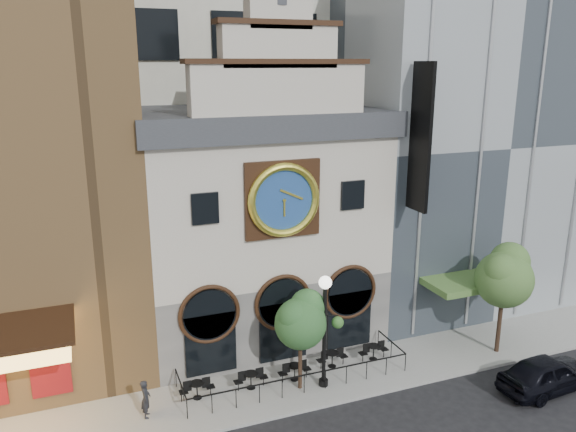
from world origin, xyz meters
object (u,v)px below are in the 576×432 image
at_px(bistro_0, 197,389).
at_px(bistro_3, 332,358).
at_px(bistro_1, 251,379).
at_px(car_right, 548,373).
at_px(tree_right, 505,275).
at_px(lamppost, 325,319).
at_px(tree_left, 301,319).
at_px(bistro_4, 374,351).
at_px(pedestrian, 146,399).
at_px(bistro_2, 295,371).

xyz_separation_m(bistro_0, bistro_3, (6.76, 0.29, 0.00)).
height_order(bistro_1, bistro_3, same).
bearing_deg(car_right, bistro_3, 54.36).
bearing_deg(bistro_0, car_right, -17.81).
height_order(bistro_1, tree_right, tree_right).
bearing_deg(bistro_3, bistro_1, -174.93).
relative_size(lamppost, tree_left, 1.16).
height_order(bistro_4, tree_right, tree_right).
bearing_deg(tree_left, car_right, -20.92).
bearing_deg(pedestrian, bistro_4, -78.14).
relative_size(bistro_0, bistro_1, 1.00).
xyz_separation_m(bistro_1, bistro_3, (4.29, 0.38, 0.00)).
xyz_separation_m(bistro_3, pedestrian, (-9.03, -0.84, 0.38)).
xyz_separation_m(lamppost, tree_left, (-1.04, 0.23, 0.08)).
relative_size(bistro_1, pedestrian, 0.94).
bearing_deg(car_right, bistro_4, 46.67).
bearing_deg(bistro_1, lamppost, -17.01).
xyz_separation_m(bistro_2, bistro_4, (4.40, 0.33, 0.00)).
relative_size(tree_left, tree_right, 0.81).
bearing_deg(bistro_4, bistro_0, -178.89).
bearing_deg(pedestrian, bistro_2, -78.51).
bearing_deg(bistro_1, tree_right, -5.51).
xyz_separation_m(bistro_0, tree_left, (4.62, -0.84, 2.95)).
height_order(bistro_3, bistro_4, same).
bearing_deg(bistro_0, tree_left, -10.30).
relative_size(pedestrian, tree_left, 0.36).
bearing_deg(bistro_0, bistro_4, 1.11).
bearing_deg(tree_right, tree_left, 177.35).
bearing_deg(car_right, bistro_1, 65.24).
height_order(bistro_0, bistro_2, same).
relative_size(bistro_2, pedestrian, 0.94).
xyz_separation_m(car_right, pedestrian, (-17.47, 4.33, 0.16)).
bearing_deg(tree_right, bistro_0, 175.03).
relative_size(bistro_4, car_right, 0.32).
bearing_deg(car_right, tree_left, 64.94).
height_order(bistro_2, pedestrian, pedestrian).
height_order(bistro_1, car_right, car_right).
relative_size(bistro_4, tree_right, 0.28).
bearing_deg(lamppost, car_right, 0.98).
relative_size(bistro_0, bistro_2, 1.00).
xyz_separation_m(bistro_3, car_right, (8.44, -5.17, 0.22)).
xyz_separation_m(bistro_4, lamppost, (-3.33, -1.24, 2.87)).
distance_m(bistro_3, lamppost, 3.36).
xyz_separation_m(bistro_0, lamppost, (5.67, -1.07, 2.87)).
xyz_separation_m(bistro_1, pedestrian, (-4.75, -0.46, 0.38)).
bearing_deg(bistro_2, pedestrian, -176.68).
xyz_separation_m(bistro_4, car_right, (6.20, -5.05, 0.22)).
distance_m(pedestrian, lamppost, 8.34).
height_order(lamppost, tree_left, lamppost).
bearing_deg(car_right, bistro_2, 61.82).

